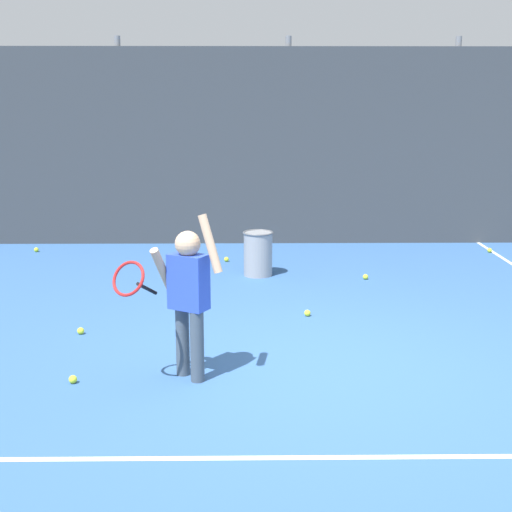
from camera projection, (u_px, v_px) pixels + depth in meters
The scene contains 15 objects.
ground_plane at pixel (321, 368), 5.93m from camera, with size 20.00×20.00×0.00m, color #335B93.
court_line_baseline at pixel (346, 457), 4.46m from camera, with size 9.00×0.05×0.00m, color white.
back_fence_windscreen at pixel (288, 147), 10.70m from camera, with size 10.35×0.08×2.94m, color #383D42.
fence_post_1 at pixel (121, 142), 10.71m from camera, with size 0.09×0.09×3.09m, color slate.
fence_post_2 at pixel (287, 142), 10.75m from camera, with size 0.09×0.09×3.09m, color slate.
fence_post_3 at pixel (453, 142), 10.78m from camera, with size 0.09×0.09×3.09m, color slate.
tennis_player at pixel (186, 291), 5.57m from camera, with size 0.88×0.54×1.35m.
ball_hopper at pixel (258, 253), 8.96m from camera, with size 0.38×0.38×0.56m.
tennis_ball_0 at pixel (81, 331), 6.78m from camera, with size 0.07×0.07×0.07m, color #CCE033.
tennis_ball_3 at pixel (73, 379), 5.62m from camera, with size 0.07×0.07×0.07m, color #CCE033.
tennis_ball_4 at pixel (226, 259), 9.75m from camera, with size 0.07×0.07×0.07m, color #CCE033.
tennis_ball_5 at pixel (490, 250), 10.33m from camera, with size 0.07×0.07×0.07m, color #CCE033.
tennis_ball_6 at pixel (365, 277), 8.81m from camera, with size 0.07×0.07×0.07m, color #CCE033.
tennis_ball_7 at pixel (36, 250), 10.37m from camera, with size 0.07×0.07×0.07m, color #CCE033.
tennis_ball_8 at pixel (307, 313), 7.33m from camera, with size 0.07×0.07×0.07m, color #CCE033.
Camera 1 is at (-0.62, -5.57, 2.22)m, focal length 49.86 mm.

